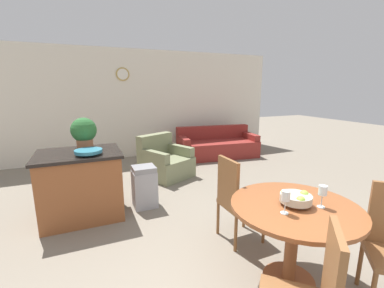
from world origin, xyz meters
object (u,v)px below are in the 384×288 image
wine_glass_left (286,197)px  kitchen_island (81,185)px  fruit_bowl (296,198)px  trash_bin (144,187)px  potted_plant (84,132)px  teal_bowl (89,151)px  armchair (165,162)px  dining_table (293,223)px  dining_chair_far_side (235,197)px  wine_glass_right (323,191)px  couch (217,146)px

wine_glass_left → kitchen_island: (-1.54, 2.19, -0.45)m
fruit_bowl → trash_bin: size_ratio=0.42×
potted_plant → teal_bowl: bearing=-84.8°
trash_bin → armchair: bearing=60.1°
fruit_bowl → dining_table: bearing=138.4°
dining_chair_far_side → fruit_bowl: (0.10, -0.78, 0.29)m
wine_glass_right → armchair: 3.46m
trash_bin → wine_glass_right: bearing=-64.6°
dining_chair_far_side → fruit_bowl: 0.84m
wine_glass_left → couch: bearing=68.2°
dining_table → kitchen_island: (-1.73, 2.11, -0.13)m
fruit_bowl → wine_glass_left: bearing=-158.0°
dining_table → kitchen_island: 2.73m
dining_chair_far_side → teal_bowl: (-1.50, 1.14, 0.42)m
dining_chair_far_side → fruit_bowl: dining_chair_far_side is taller
dining_table → wine_glass_left: bearing=-157.7°
trash_bin → couch: (2.40, 2.15, -0.04)m
trash_bin → couch: size_ratio=0.30×
dining_chair_far_side → armchair: 2.50m
teal_bowl → couch: size_ratio=0.16×
fruit_bowl → wine_glass_left: (-0.19, -0.08, 0.08)m
couch → armchair: (-1.71, -0.96, 0.01)m
dining_table → teal_bowl: teal_bowl is taller
fruit_bowl → wine_glass_right: 0.22m
teal_bowl → kitchen_island: bearing=124.3°
dining_chair_far_side → kitchen_island: (-1.63, 1.33, -0.08)m
kitchen_island → couch: (3.26, 2.12, -0.19)m
couch → wine_glass_left: bearing=-105.1°
wine_glass_left → dining_table: bearing=22.3°
armchair → dining_chair_far_side: bearing=-113.1°
kitchen_island → wine_glass_left: bearing=-55.0°
wine_glass_right → potted_plant: size_ratio=0.44×
wine_glass_right → potted_plant: potted_plant is taller
couch → kitchen_island: bearing=-140.3°
fruit_bowl → potted_plant: size_ratio=0.60×
dining_table → trash_bin: size_ratio=1.76×
armchair → trash_bin: bearing=-144.8°
dining_table → wine_glass_right: bearing=-33.9°
fruit_bowl → wine_glass_left: size_ratio=1.36×
dining_table → kitchen_island: size_ratio=1.03×
wine_glass_right → trash_bin: bearing=115.4°
kitchen_island → fruit_bowl: bearing=-50.7°
fruit_bowl → teal_bowl: bearing=129.8°
kitchen_island → teal_bowl: 0.55m
fruit_bowl → armchair: bearing=93.2°
teal_bowl → armchair: teal_bowl is taller
dining_table → potted_plant: 2.88m
kitchen_island → potted_plant: potted_plant is taller
kitchen_island → armchair: size_ratio=0.94×
dining_chair_far_side → kitchen_island: bearing=-130.4°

